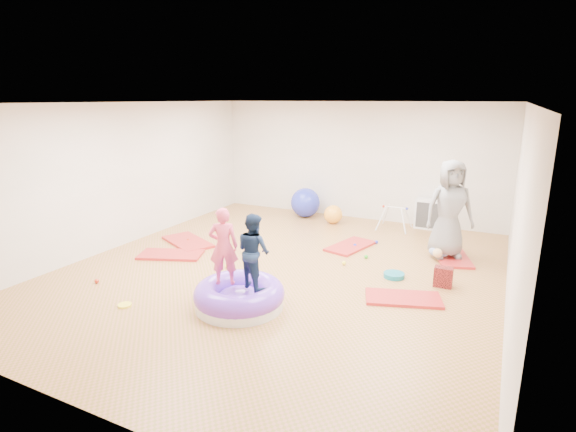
% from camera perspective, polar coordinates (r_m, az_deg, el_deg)
% --- Properties ---
extents(room, '(7.01, 8.01, 2.81)m').
position_cam_1_polar(room, '(7.37, -1.03, 3.23)').
color(room, '#B56F4D').
rests_on(room, ground).
extents(gym_mat_front_left, '(1.29, 0.96, 0.05)m').
position_cam_1_polar(gym_mat_front_left, '(8.74, -14.66, -4.77)').
color(gym_mat_front_left, '#B23521').
rests_on(gym_mat_front_left, ground).
extents(gym_mat_mid_left, '(1.37, 1.09, 0.05)m').
position_cam_1_polar(gym_mat_mid_left, '(9.41, -12.62, -3.22)').
color(gym_mat_mid_left, '#B23521').
rests_on(gym_mat_mid_left, ground).
extents(gym_mat_center_back, '(0.81, 1.21, 0.05)m').
position_cam_1_polar(gym_mat_center_back, '(9.02, 7.94, -3.80)').
color(gym_mat_center_back, '#B23521').
rests_on(gym_mat_center_back, ground).
extents(gym_mat_right, '(1.20, 0.85, 0.05)m').
position_cam_1_polar(gym_mat_right, '(6.91, 14.42, -10.08)').
color(gym_mat_right, '#B23521').
rests_on(gym_mat_right, ground).
extents(gym_mat_rear_right, '(0.87, 1.23, 0.05)m').
position_cam_1_polar(gym_mat_rear_right, '(8.87, 20.12, -4.93)').
color(gym_mat_rear_right, '#B23521').
rests_on(gym_mat_rear_right, ground).
extents(inflatable_cushion, '(1.29, 1.29, 0.41)m').
position_cam_1_polar(inflatable_cushion, '(6.48, -6.19, -10.11)').
color(inflatable_cushion, silver).
rests_on(inflatable_cushion, ground).
extents(child_pink, '(0.48, 0.42, 1.11)m').
position_cam_1_polar(child_pink, '(6.30, -8.22, -3.40)').
color(child_pink, '#F44C6F').
rests_on(child_pink, inflatable_cushion).
extents(child_navy, '(0.62, 0.56, 1.05)m').
position_cam_1_polar(child_navy, '(6.15, -4.41, -4.00)').
color(child_navy, '#142544').
rests_on(child_navy, inflatable_cushion).
extents(adult_caregiver, '(1.03, 0.91, 1.78)m').
position_cam_1_polar(adult_caregiver, '(8.60, 19.83, 0.85)').
color(adult_caregiver, slate).
rests_on(adult_caregiver, gym_mat_rear_right).
extents(infant, '(0.36, 0.36, 0.21)m').
position_cam_1_polar(infant, '(8.66, 18.57, -4.34)').
color(infant, '#90A7DA').
rests_on(infant, gym_mat_rear_right).
extents(ball_pit_balls, '(3.65, 4.03, 0.07)m').
position_cam_1_polar(ball_pit_balls, '(8.66, -1.90, -4.37)').
color(ball_pit_balls, yellow).
rests_on(ball_pit_balls, ground).
extents(exercise_ball_blue, '(0.72, 0.72, 0.72)m').
position_cam_1_polar(exercise_ball_blue, '(11.14, 2.22, 1.72)').
color(exercise_ball_blue, '#2631B9').
rests_on(exercise_ball_blue, ground).
extents(exercise_ball_orange, '(0.44, 0.44, 0.44)m').
position_cam_1_polar(exercise_ball_orange, '(10.62, 5.75, 0.21)').
color(exercise_ball_orange, '#FFA32D').
rests_on(exercise_ball_orange, ground).
extents(infant_play_gym, '(0.70, 0.66, 0.53)m').
position_cam_1_polar(infant_play_gym, '(10.29, 13.39, 0.19)').
color(infant_play_gym, silver).
rests_on(infant_play_gym, ground).
extents(cube_shelf, '(0.67, 0.33, 0.67)m').
position_cam_1_polar(cube_shelf, '(10.62, 17.62, 0.22)').
color(cube_shelf, silver).
rests_on(cube_shelf, ground).
extents(balance_disc, '(0.34, 0.34, 0.08)m').
position_cam_1_polar(balance_disc, '(7.68, 13.31, -7.32)').
color(balance_disc, '#126C7F').
rests_on(balance_disc, ground).
extents(backpack, '(0.28, 0.18, 0.32)m').
position_cam_1_polar(backpack, '(7.49, 19.11, -7.33)').
color(backpack, '#A72522').
rests_on(backpack, ground).
extents(yellow_toy, '(0.19, 0.19, 0.03)m').
position_cam_1_polar(yellow_toy, '(6.92, -20.03, -10.59)').
color(yellow_toy, yellow).
rests_on(yellow_toy, ground).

